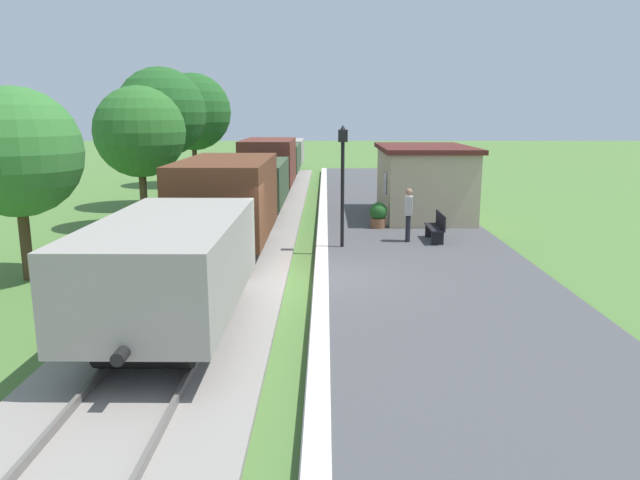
# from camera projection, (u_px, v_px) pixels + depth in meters

# --- Properties ---
(ground_plane) EXTENTS (160.00, 160.00, 0.00)m
(ground_plane) POSITION_uv_depth(u_px,v_px,m) (306.00, 284.00, 15.29)
(ground_plane) COLOR #517A38
(platform_slab) EXTENTS (6.00, 60.00, 0.25)m
(platform_slab) POSITION_uv_depth(u_px,v_px,m) (431.00, 280.00, 15.23)
(platform_slab) COLOR #4C4C4F
(platform_slab) RESTS_ON ground
(platform_edge_stripe) EXTENTS (0.36, 60.00, 0.01)m
(platform_edge_stripe) POSITION_uv_depth(u_px,v_px,m) (321.00, 275.00, 15.23)
(platform_edge_stripe) COLOR silver
(platform_edge_stripe) RESTS_ON platform_slab
(track_ballast) EXTENTS (3.80, 60.00, 0.12)m
(track_ballast) POSITION_uv_depth(u_px,v_px,m) (212.00, 282.00, 15.30)
(track_ballast) COLOR gray
(track_ballast) RESTS_ON ground
(rail_near) EXTENTS (0.07, 60.00, 0.14)m
(rail_near) POSITION_uv_depth(u_px,v_px,m) (240.00, 277.00, 15.26)
(rail_near) COLOR slate
(rail_near) RESTS_ON track_ballast
(rail_far) EXTENTS (0.07, 60.00, 0.14)m
(rail_far) POSITION_uv_depth(u_px,v_px,m) (184.00, 277.00, 15.28)
(rail_far) COLOR slate
(rail_far) RESTS_ON track_ballast
(freight_train) EXTENTS (2.50, 39.20, 2.72)m
(freight_train) POSITION_uv_depth(u_px,v_px,m) (262.00, 176.00, 27.07)
(freight_train) COLOR gray
(freight_train) RESTS_ON rail_near
(station_hut) EXTENTS (3.50, 5.80, 2.78)m
(station_hut) POSITION_uv_depth(u_px,v_px,m) (423.00, 181.00, 23.78)
(station_hut) COLOR tan
(station_hut) RESTS_ON platform_slab
(bench_near_hut) EXTENTS (0.42, 1.50, 0.91)m
(bench_near_hut) POSITION_uv_depth(u_px,v_px,m) (437.00, 226.00, 19.20)
(bench_near_hut) COLOR black
(bench_near_hut) RESTS_ON platform_slab
(bench_down_platform) EXTENTS (0.42, 1.50, 0.91)m
(bench_down_platform) POSITION_uv_depth(u_px,v_px,m) (398.00, 187.00, 29.32)
(bench_down_platform) COLOR black
(bench_down_platform) RESTS_ON platform_slab
(person_waiting) EXTENTS (0.30, 0.41, 1.71)m
(person_waiting) POSITION_uv_depth(u_px,v_px,m) (408.00, 213.00, 19.04)
(person_waiting) COLOR black
(person_waiting) RESTS_ON platform_slab
(potted_planter) EXTENTS (0.64, 0.64, 0.92)m
(potted_planter) POSITION_uv_depth(u_px,v_px,m) (378.00, 215.00, 21.44)
(potted_planter) COLOR brown
(potted_planter) RESTS_ON platform_slab
(lamp_post_near) EXTENTS (0.28, 0.28, 3.70)m
(lamp_post_near) POSITION_uv_depth(u_px,v_px,m) (343.00, 164.00, 17.93)
(lamp_post_near) COLOR black
(lamp_post_near) RESTS_ON platform_slab
(tree_trackside_mid) EXTENTS (3.29, 3.29, 4.97)m
(tree_trackside_mid) POSITION_uv_depth(u_px,v_px,m) (16.00, 153.00, 15.06)
(tree_trackside_mid) COLOR #4C3823
(tree_trackside_mid) RESTS_ON ground
(tree_trackside_far) EXTENTS (3.37, 3.37, 5.30)m
(tree_trackside_far) POSITION_uv_depth(u_px,v_px,m) (140.00, 132.00, 22.14)
(tree_trackside_far) COLOR #4C3823
(tree_trackside_far) RESTS_ON ground
(tree_field_left) EXTENTS (4.02, 4.02, 6.33)m
(tree_field_left) POSITION_uv_depth(u_px,v_px,m) (161.00, 113.00, 26.98)
(tree_field_left) COLOR #4C3823
(tree_field_left) RESTS_ON ground
(tree_field_distant) EXTENTS (4.51, 4.51, 6.60)m
(tree_field_distant) POSITION_uv_depth(u_px,v_px,m) (193.00, 112.00, 35.27)
(tree_field_distant) COLOR #4C3823
(tree_field_distant) RESTS_ON ground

